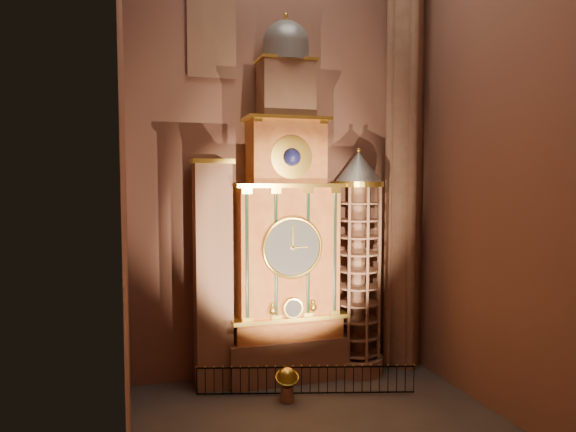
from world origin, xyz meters
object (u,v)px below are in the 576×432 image
object	(u,v)px
stair_turret	(358,264)
iron_railing	(306,381)
celestial_globe	(287,381)
astronomical_clock	(286,237)
portrait_tower	(213,273)

from	to	relation	value
stair_turret	iron_railing	world-z (taller)	stair_turret
stair_turret	iron_railing	bearing A→B (deg)	-149.93
iron_railing	celestial_globe	bearing A→B (deg)	-160.39
astronomical_clock	iron_railing	size ratio (longest dim) A/B	1.84
portrait_tower	stair_turret	xyz separation A→B (m)	(6.90, -0.28, 0.12)
astronomical_clock	stair_turret	size ratio (longest dim) A/B	1.55
celestial_globe	iron_railing	xyz separation A→B (m)	(0.95, 0.34, -0.21)
astronomical_clock	celestial_globe	world-z (taller)	astronomical_clock
stair_turret	celestial_globe	distance (m)	6.47
stair_turret	iron_railing	distance (m)	5.95
celestial_globe	stair_turret	bearing A→B (deg)	27.87
portrait_tower	celestial_globe	distance (m)	5.64
stair_turret	celestial_globe	xyz separation A→B (m)	(-4.20, -2.22, -4.40)
astronomical_clock	celestial_globe	distance (m)	6.36
stair_turret	iron_railing	size ratio (longest dim) A/B	1.19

